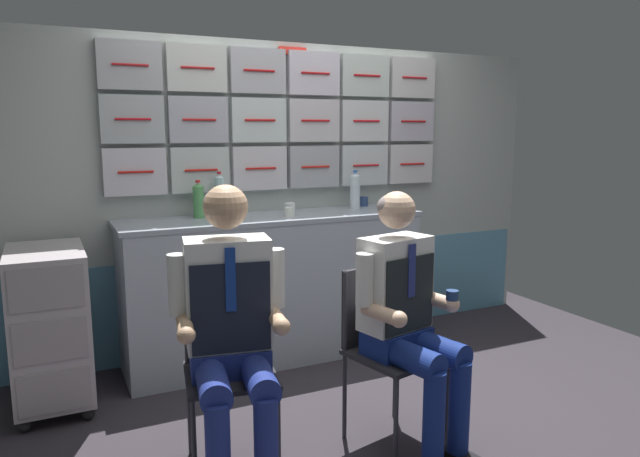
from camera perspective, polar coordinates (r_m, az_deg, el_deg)
The scene contains 15 objects.
ground at distance 3.39m, azimuth 6.54°, elevation -18.04°, with size 4.80×4.80×0.04m, color #2F2A31.
galley_bulkhead at distance 4.25m, azimuth -3.06°, elevation 3.96°, with size 4.20×0.14×2.15m.
galley_counter at distance 4.02m, azimuth -4.46°, elevation -5.68°, with size 2.04×0.53×0.99m.
service_trolley at distance 3.64m, azimuth -24.78°, elevation -8.35°, with size 0.40×0.65×0.90m.
folding_chair_left at distance 2.81m, azimuth -8.97°, elevation -11.57°, with size 0.46×0.46×0.87m.
crew_member_left at distance 2.59m, azimuth -8.67°, elevation -8.80°, with size 0.52×0.67×1.32m.
folding_chair_right at distance 3.01m, azimuth 6.16°, elevation -10.05°, with size 0.48×0.48×0.87m.
crew_member_right at distance 2.85m, azimuth 8.53°, elevation -7.90°, with size 0.50×0.64×1.26m.
water_bottle_tall at distance 4.26m, azimuth 3.43°, elevation 3.71°, with size 0.07×0.07×0.28m.
water_bottle_clear at distance 3.94m, azimuth -9.73°, elevation 3.24°, with size 0.07×0.07×0.29m.
sparkling_bottle_green at distance 3.87m, azimuth -11.74°, elevation 2.71°, with size 0.07×0.07×0.25m.
espresso_cup_small at distance 3.64m, azimuth -8.04°, elevation 1.20°, with size 0.06×0.06×0.08m.
paper_cup_blue at distance 3.94m, azimuth -2.95°, elevation 1.95°, with size 0.07×0.07×0.08m.
paper_cup_tan at distance 4.41m, azimuth 4.30°, elevation 2.67°, with size 0.06×0.06×0.07m.
coffee_cup_spare at distance 3.85m, azimuth -3.01°, elevation 1.62°, with size 0.06×0.06×0.06m.
Camera 1 is at (-1.62, -2.54, 1.55)m, focal length 32.92 mm.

